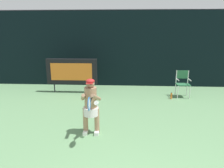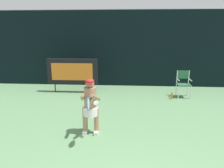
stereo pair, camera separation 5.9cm
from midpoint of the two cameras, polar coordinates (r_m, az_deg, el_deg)
name	(u,v)px [view 1 (the left image)]	position (r m, az deg, el deg)	size (l,w,h in m)	color
backdrop_screen	(131,49)	(10.07, 5.26, 9.64)	(18.00, 0.12, 3.66)	black
scoreboard	(72,71)	(9.09, -11.34, 3.45)	(2.20, 0.21, 1.50)	black
umpire_chair	(183,82)	(8.88, 18.97, 0.52)	(0.52, 0.44, 1.08)	white
water_bottle	(171,96)	(8.54, 16.04, -3.22)	(0.07, 0.07, 0.27)	orange
tennis_player	(91,104)	(5.28, -6.28, -5.71)	(0.54, 0.61, 1.48)	white
tennis_racket	(89,104)	(4.61, -6.74, -5.44)	(0.03, 0.60, 0.31)	black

